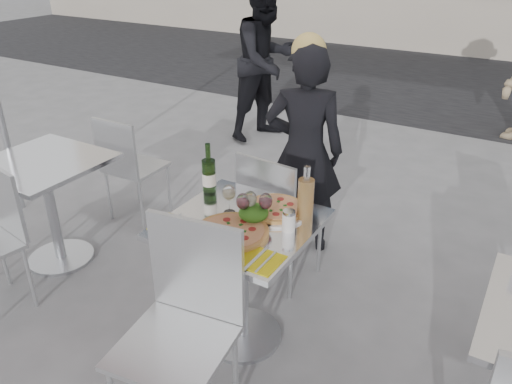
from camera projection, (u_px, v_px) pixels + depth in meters
The scene contains 21 objects.
ground at pixel (242, 336), 2.82m from camera, with size 80.00×80.00×0.00m, color slate.
street_asphalt at pixel (463, 82), 7.80m from camera, with size 24.00×5.00×0.00m, color black.
main_table at pixel (241, 257), 2.58m from camera, with size 0.72×0.72×0.75m.
side_table_left at pixel (47, 190), 3.26m from camera, with size 0.72×0.72×0.75m.
chair_far at pixel (275, 210), 3.03m from camera, with size 0.45×0.46×0.90m.
chair_near at pixel (185, 314), 2.12m from camera, with size 0.50×0.51×0.98m.
side_chair_lfar at pixel (127, 161), 3.77m from camera, with size 0.40×0.41×0.85m.
woman_diner at pixel (304, 152), 3.35m from camera, with size 0.53×0.35×1.46m, color black.
pedestrian_a at pixel (266, 60), 5.30m from camera, with size 0.83×0.65×1.71m, color black.
pizza_near at pixel (231, 232), 2.38m from camera, with size 0.36×0.36×0.02m.
pizza_far at pixel (275, 209), 2.56m from camera, with size 0.35×0.35×0.03m.
salad_plate at pixel (254, 214), 2.48m from camera, with size 0.22×0.22×0.09m.
wine_bottle at pixel (209, 175), 2.70m from camera, with size 0.07×0.08×0.29m.
carafe at pixel (306, 199), 2.45m from camera, with size 0.08×0.08×0.29m.
sugar_shaker at pixel (289, 221), 2.38m from camera, with size 0.06×0.06×0.11m.
wineglass_white_a at pixel (229, 194), 2.52m from camera, with size 0.07×0.07×0.16m.
wineglass_white_b at pixel (250, 200), 2.45m from camera, with size 0.07×0.07×0.16m.
wineglass_red_a at pixel (243, 202), 2.43m from camera, with size 0.07×0.07×0.16m.
wineglass_red_b at pixel (266, 202), 2.43m from camera, with size 0.07×0.07×0.16m.
napkin_left at pixel (173, 225), 2.45m from camera, with size 0.19×0.20×0.01m.
napkin_right at pixel (260, 260), 2.18m from camera, with size 0.18×0.20×0.01m.
Camera 1 is at (1.16, -1.81, 2.01)m, focal length 35.00 mm.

